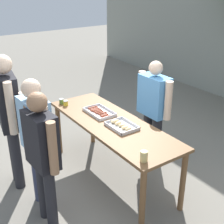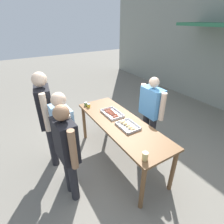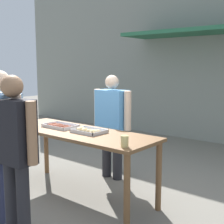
{
  "view_description": "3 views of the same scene",
  "coord_description": "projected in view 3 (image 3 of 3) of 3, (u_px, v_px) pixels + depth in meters",
  "views": [
    {
      "loc": [
        3.06,
        -2.12,
        2.69
      ],
      "look_at": [
        0.0,
        0.0,
        1.02
      ],
      "focal_mm": 50.0,
      "sensor_mm": 36.0,
      "label": 1
    },
    {
      "loc": [
        2.23,
        -1.55,
        2.55
      ],
      "look_at": [
        -0.34,
        0.02,
        0.92
      ],
      "focal_mm": 28.0,
      "sensor_mm": 36.0,
      "label": 2
    },
    {
      "loc": [
        2.84,
        -2.75,
        1.7
      ],
      "look_at": [
        -0.08,
        0.81,
        1.02
      ],
      "focal_mm": 50.0,
      "sensor_mm": 36.0,
      "label": 3
    }
  ],
  "objects": [
    {
      "name": "building_facade_back",
      "position": [
        207.0,
        40.0,
        6.84
      ],
      "size": [
        12.0,
        1.11,
        4.5
      ],
      "color": "gray",
      "rests_on": "ground"
    },
    {
      "name": "person_customer_waiting_in_line",
      "position": [
        2.0,
        136.0,
        3.23
      ],
      "size": [
        0.62,
        0.26,
        1.66
      ],
      "rotation": [
        0.0,
        0.0,
        3.19
      ],
      "color": "#333851",
      "rests_on": "ground"
    },
    {
      "name": "person_server_behind_table",
      "position": [
        112.0,
        119.0,
        4.67
      ],
      "size": [
        0.68,
        0.26,
        1.57
      ],
      "rotation": [
        0.0,
        0.0,
        0.0
      ],
      "color": "#232328",
      "rests_on": "ground"
    },
    {
      "name": "serving_table",
      "position": [
        77.0,
        139.0,
        4.02
      ],
      "size": [
        2.2,
        0.75,
        0.87
      ],
      "color": "brown",
      "rests_on": "ground"
    },
    {
      "name": "person_customer_with_cup",
      "position": [
        15.0,
        144.0,
        2.98
      ],
      "size": [
        0.61,
        0.25,
        1.62
      ],
      "rotation": [
        0.0,
        0.0,
        3.2
      ],
      "color": "#232328",
      "rests_on": "ground"
    },
    {
      "name": "condiment_jar_ketchup",
      "position": [
        21.0,
        123.0,
        4.36
      ],
      "size": [
        0.07,
        0.07,
        0.08
      ],
      "color": "gold",
      "rests_on": "serving_table"
    },
    {
      "name": "food_tray_buns",
      "position": [
        89.0,
        131.0,
        3.9
      ],
      "size": [
        0.39,
        0.29,
        0.06
      ],
      "color": "silver",
      "rests_on": "serving_table"
    },
    {
      "name": "condiment_jar_mustard",
      "position": [
        16.0,
        122.0,
        4.4
      ],
      "size": [
        0.07,
        0.07,
        0.08
      ],
      "color": "#567A38",
      "rests_on": "serving_table"
    },
    {
      "name": "food_tray_sausages",
      "position": [
        61.0,
        126.0,
        4.23
      ],
      "size": [
        0.46,
        0.29,
        0.04
      ],
      "color": "silver",
      "rests_on": "serving_table"
    },
    {
      "name": "beer_cup",
      "position": [
        125.0,
        141.0,
        3.2
      ],
      "size": [
        0.08,
        0.08,
        0.12
      ],
      "color": "#DBC67A",
      "rests_on": "serving_table"
    },
    {
      "name": "ground_plane",
      "position": [
        78.0,
        195.0,
        4.13
      ],
      "size": [
        24.0,
        24.0,
        0.0
      ],
      "primitive_type": "plane",
      "color": "slate"
    }
  ]
}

